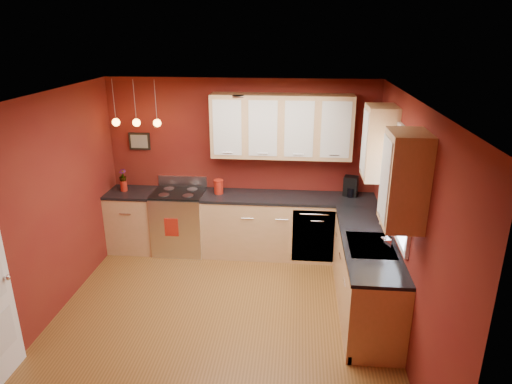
# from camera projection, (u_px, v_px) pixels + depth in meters

# --- Properties ---
(floor) EXTENTS (4.20, 4.20, 0.00)m
(floor) POSITION_uv_depth(u_px,v_px,m) (221.00, 322.00, 5.37)
(floor) COLOR brown
(floor) RESTS_ON ground
(ceiling) EXTENTS (4.00, 4.20, 0.02)m
(ceiling) POSITION_uv_depth(u_px,v_px,m) (214.00, 99.00, 4.49)
(ceiling) COLOR beige
(ceiling) RESTS_ON wall_back
(wall_back) EXTENTS (4.00, 0.02, 2.60)m
(wall_back) POSITION_uv_depth(u_px,v_px,m) (241.00, 166.00, 6.90)
(wall_back) COLOR maroon
(wall_back) RESTS_ON floor
(wall_front) EXTENTS (4.00, 0.02, 2.60)m
(wall_front) POSITION_uv_depth(u_px,v_px,m) (162.00, 348.00, 2.96)
(wall_front) COLOR maroon
(wall_front) RESTS_ON floor
(wall_left) EXTENTS (0.02, 4.20, 2.60)m
(wall_left) POSITION_uv_depth(u_px,v_px,m) (41.00, 214.00, 5.11)
(wall_left) COLOR maroon
(wall_left) RESTS_ON floor
(wall_right) EXTENTS (0.02, 4.20, 2.60)m
(wall_right) POSITION_uv_depth(u_px,v_px,m) (407.00, 228.00, 4.75)
(wall_right) COLOR maroon
(wall_right) RESTS_ON floor
(base_cabinets_back_left) EXTENTS (0.70, 0.60, 0.90)m
(base_cabinets_back_left) POSITION_uv_depth(u_px,v_px,m) (134.00, 221.00, 7.05)
(base_cabinets_back_left) COLOR tan
(base_cabinets_back_left) RESTS_ON floor
(base_cabinets_back_right) EXTENTS (2.54, 0.60, 0.90)m
(base_cabinets_back_right) POSITION_uv_depth(u_px,v_px,m) (288.00, 227.00, 6.84)
(base_cabinets_back_right) COLOR tan
(base_cabinets_back_right) RESTS_ON floor
(base_cabinets_right) EXTENTS (0.60, 2.10, 0.90)m
(base_cabinets_right) POSITION_uv_depth(u_px,v_px,m) (365.00, 276.00, 5.49)
(base_cabinets_right) COLOR tan
(base_cabinets_right) RESTS_ON floor
(counter_back_left) EXTENTS (0.70, 0.62, 0.04)m
(counter_back_left) POSITION_uv_depth(u_px,v_px,m) (131.00, 193.00, 6.89)
(counter_back_left) COLOR black
(counter_back_left) RESTS_ON base_cabinets_back_left
(counter_back_right) EXTENTS (2.54, 0.62, 0.04)m
(counter_back_right) POSITION_uv_depth(u_px,v_px,m) (289.00, 198.00, 6.68)
(counter_back_right) COLOR black
(counter_back_right) RESTS_ON base_cabinets_back_right
(counter_right) EXTENTS (0.62, 2.10, 0.04)m
(counter_right) POSITION_uv_depth(u_px,v_px,m) (369.00, 241.00, 5.33)
(counter_right) COLOR black
(counter_right) RESTS_ON base_cabinets_right
(gas_range) EXTENTS (0.76, 0.64, 1.11)m
(gas_range) POSITION_uv_depth(u_px,v_px,m) (180.00, 221.00, 6.98)
(gas_range) COLOR silver
(gas_range) RESTS_ON floor
(dishwasher_front) EXTENTS (0.60, 0.02, 0.80)m
(dishwasher_front) POSITION_uv_depth(u_px,v_px,m) (313.00, 236.00, 6.54)
(dishwasher_front) COLOR silver
(dishwasher_front) RESTS_ON base_cabinets_back_right
(sink) EXTENTS (0.50, 0.70, 0.33)m
(sink) POSITION_uv_depth(u_px,v_px,m) (371.00, 247.00, 5.19)
(sink) COLOR gray
(sink) RESTS_ON counter_right
(window) EXTENTS (0.06, 1.02, 1.22)m
(window) POSITION_uv_depth(u_px,v_px,m) (402.00, 183.00, 4.91)
(window) COLOR white
(window) RESTS_ON wall_right
(upper_cabinets_back) EXTENTS (2.00, 0.35, 0.90)m
(upper_cabinets_back) POSITION_uv_depth(u_px,v_px,m) (281.00, 126.00, 6.46)
(upper_cabinets_back) COLOR tan
(upper_cabinets_back) RESTS_ON wall_back
(upper_cabinets_right) EXTENTS (0.35, 1.95, 0.90)m
(upper_cabinets_right) POSITION_uv_depth(u_px,v_px,m) (390.00, 159.00, 4.85)
(upper_cabinets_right) COLOR tan
(upper_cabinets_right) RESTS_ON wall_right
(wall_picture) EXTENTS (0.32, 0.03, 0.26)m
(wall_picture) POSITION_uv_depth(u_px,v_px,m) (140.00, 141.00, 6.90)
(wall_picture) COLOR black
(wall_picture) RESTS_ON wall_back
(pendant_lights) EXTENTS (0.71, 0.11, 0.66)m
(pendant_lights) POSITION_uv_depth(u_px,v_px,m) (136.00, 122.00, 6.46)
(pendant_lights) COLOR gray
(pendant_lights) RESTS_ON ceiling
(red_canister) EXTENTS (0.14, 0.14, 0.21)m
(red_canister) POSITION_uv_depth(u_px,v_px,m) (219.00, 187.00, 6.76)
(red_canister) COLOR #9F1E11
(red_canister) RESTS_ON counter_back_right
(red_vase) EXTENTS (0.10, 0.10, 0.16)m
(red_vase) POSITION_uv_depth(u_px,v_px,m) (124.00, 186.00, 6.88)
(red_vase) COLOR #9F1E11
(red_vase) RESTS_ON counter_back_left
(flowers) EXTENTS (0.11, 0.11, 0.20)m
(flowers) POSITION_uv_depth(u_px,v_px,m) (123.00, 176.00, 6.83)
(flowers) COLOR #9F1E11
(flowers) RESTS_ON red_vase
(coffee_maker) EXTENTS (0.24, 0.23, 0.29)m
(coffee_maker) POSITION_uv_depth(u_px,v_px,m) (351.00, 187.00, 6.67)
(coffee_maker) COLOR black
(coffee_maker) RESTS_ON counter_back_right
(soap_pump) EXTENTS (0.11, 0.11, 0.20)m
(soap_pump) POSITION_uv_depth(u_px,v_px,m) (386.00, 241.00, 5.04)
(soap_pump) COLOR white
(soap_pump) RESTS_ON counter_right
(dish_towel) EXTENTS (0.20, 0.01, 0.28)m
(dish_towel) POSITION_uv_depth(u_px,v_px,m) (171.00, 227.00, 6.66)
(dish_towel) COLOR #9F1E11
(dish_towel) RESTS_ON gas_range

